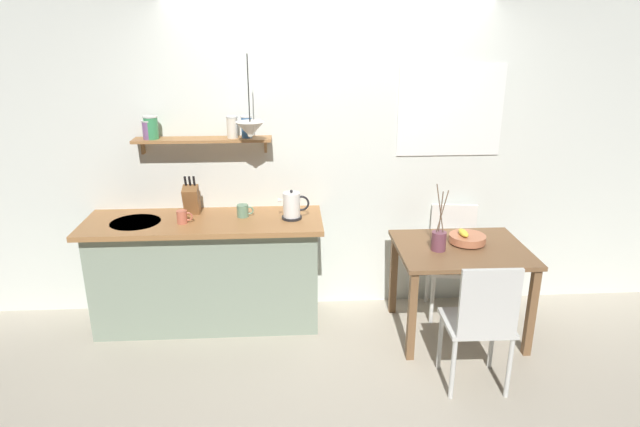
# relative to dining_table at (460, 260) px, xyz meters

# --- Properties ---
(ground_plane) EXTENTS (14.00, 14.00, 0.00)m
(ground_plane) POSITION_rel_dining_table_xyz_m (-0.96, -0.04, -0.62)
(ground_plane) COLOR #BCB29E
(back_wall) EXTENTS (6.80, 0.11, 2.70)m
(back_wall) POSITION_rel_dining_table_xyz_m (-0.76, 0.61, 0.73)
(back_wall) COLOR silver
(back_wall) RESTS_ON ground_plane
(kitchen_counter) EXTENTS (1.83, 0.63, 0.90)m
(kitchen_counter) POSITION_rel_dining_table_xyz_m (-1.96, 0.27, -0.16)
(kitchen_counter) COLOR gray
(kitchen_counter) RESTS_ON ground_plane
(wall_shelf) EXTENTS (1.06, 0.20, 0.31)m
(wall_shelf) POSITION_rel_dining_table_xyz_m (-2.02, 0.45, 0.92)
(wall_shelf) COLOR #9E6B3D
(dining_table) EXTENTS (0.98, 0.79, 0.73)m
(dining_table) POSITION_rel_dining_table_xyz_m (0.00, 0.00, 0.00)
(dining_table) COLOR brown
(dining_table) RESTS_ON ground_plane
(dining_chair_near) EXTENTS (0.44, 0.40, 0.93)m
(dining_chair_near) POSITION_rel_dining_table_xyz_m (-0.08, -0.73, -0.09)
(dining_chair_near) COLOR silver
(dining_chair_near) RESTS_ON ground_plane
(dining_chair_far) EXTENTS (0.48, 0.48, 0.91)m
(dining_chair_far) POSITION_rel_dining_table_xyz_m (0.07, 0.38, -0.12)
(dining_chair_far) COLOR white
(dining_chair_far) RESTS_ON ground_plane
(fruit_bowl) EXTENTS (0.28, 0.28, 0.11)m
(fruit_bowl) POSITION_rel_dining_table_xyz_m (0.06, 0.07, 0.15)
(fruit_bowl) COLOR #BC704C
(fruit_bowl) RESTS_ON dining_table
(twig_vase) EXTENTS (0.11, 0.11, 0.51)m
(twig_vase) POSITION_rel_dining_table_xyz_m (-0.19, -0.05, 0.19)
(twig_vase) COLOR brown
(twig_vase) RESTS_ON dining_table
(electric_kettle) EXTENTS (0.24, 0.16, 0.23)m
(electric_kettle) POSITION_rel_dining_table_xyz_m (-1.28, 0.24, 0.39)
(electric_kettle) COLOR black
(electric_kettle) RESTS_ON kitchen_counter
(knife_block) EXTENTS (0.12, 0.17, 0.32)m
(knife_block) POSITION_rel_dining_table_xyz_m (-2.07, 0.39, 0.41)
(knife_block) COLOR brown
(knife_block) RESTS_ON kitchen_counter
(coffee_mug_by_sink) EXTENTS (0.12, 0.08, 0.10)m
(coffee_mug_by_sink) POSITION_rel_dining_table_xyz_m (-2.11, 0.19, 0.33)
(coffee_mug_by_sink) COLOR #C6664C
(coffee_mug_by_sink) RESTS_ON kitchen_counter
(coffee_mug_spare) EXTENTS (0.13, 0.09, 0.10)m
(coffee_mug_spare) POSITION_rel_dining_table_xyz_m (-1.66, 0.31, 0.33)
(coffee_mug_spare) COLOR slate
(coffee_mug_spare) RESTS_ON kitchen_counter
(pendant_lamp) EXTENTS (0.21, 0.21, 0.59)m
(pendant_lamp) POSITION_rel_dining_table_xyz_m (-1.57, 0.24, 0.98)
(pendant_lamp) COLOR black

